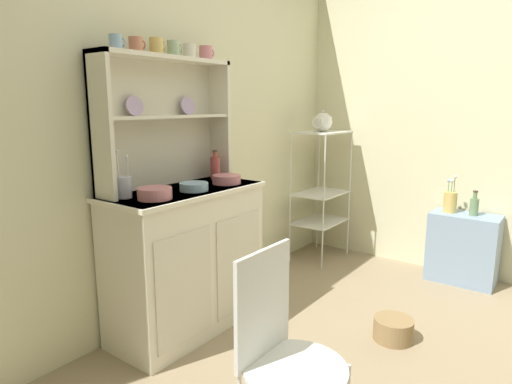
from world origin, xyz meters
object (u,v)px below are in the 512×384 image
at_px(hutch_shelf_unit, 163,113).
at_px(cup_sky_0, 116,42).
at_px(flower_vase, 450,201).
at_px(side_shelf_blue, 463,248).
at_px(wire_chair, 282,346).
at_px(jam_bottle, 215,167).
at_px(bowl_mixing_large, 155,193).
at_px(porcelain_teapot, 323,122).
at_px(oil_bottle, 474,206).
at_px(bakers_rack, 321,182).
at_px(floor_basket, 393,329).
at_px(hutch_cabinet, 187,258).
at_px(utensil_jar, 124,187).

distance_m(hutch_shelf_unit, cup_sky_0, 0.48).
bearing_deg(flower_vase, side_shelf_blue, -89.78).
distance_m(side_shelf_blue, wire_chair, 2.35).
relative_size(hutch_shelf_unit, jam_bottle, 4.74).
xyz_separation_m(bowl_mixing_large, porcelain_teapot, (1.86, 0.05, 0.30)).
height_order(side_shelf_blue, cup_sky_0, cup_sky_0).
bearing_deg(hutch_shelf_unit, oil_bottle, -37.88).
relative_size(hutch_shelf_unit, bakers_rack, 0.81).
height_order(hutch_shelf_unit, wire_chair, hutch_shelf_unit).
xyz_separation_m(wire_chair, floor_basket, (1.18, 0.00, -0.45)).
height_order(hutch_shelf_unit, bakers_rack, hutch_shelf_unit).
height_order(hutch_shelf_unit, side_shelf_blue, hutch_shelf_unit).
bearing_deg(hutch_shelf_unit, hutch_cabinet, -90.00).
height_order(floor_basket, flower_vase, flower_vase).
bearing_deg(flower_vase, bowl_mixing_large, 154.72).
xyz_separation_m(bowl_mixing_large, utensil_jar, (-0.08, 0.15, 0.03)).
distance_m(side_shelf_blue, floor_basket, 1.18).
height_order(wire_chair, oil_bottle, wire_chair).
distance_m(side_shelf_blue, jam_bottle, 1.99).
bearing_deg(bowl_mixing_large, oil_bottle, -29.00).
distance_m(wire_chair, utensil_jar, 1.22).
bearing_deg(oil_bottle, wire_chair, 176.27).
height_order(jam_bottle, oil_bottle, jam_bottle).
bearing_deg(jam_bottle, hutch_shelf_unit, 167.78).
distance_m(side_shelf_blue, utensil_jar, 2.53).
relative_size(utensil_jar, porcelain_teapot, 1.01).
height_order(side_shelf_blue, wire_chair, wire_chair).
relative_size(bakers_rack, oil_bottle, 5.95).
bearing_deg(cup_sky_0, hutch_cabinet, -20.91).
bearing_deg(flower_vase, wire_chair, -179.61).
distance_m(utensil_jar, flower_vase, 2.41).
distance_m(floor_basket, bowl_mixing_large, 1.55).
relative_size(hutch_cabinet, cup_sky_0, 12.36).
distance_m(wire_chair, cup_sky_0, 1.64).
relative_size(hutch_cabinet, porcelain_teapot, 3.93).
bearing_deg(side_shelf_blue, bowl_mixing_large, 152.04).
relative_size(hutch_cabinet, oil_bottle, 5.19).
xyz_separation_m(side_shelf_blue, flower_vase, (-0.00, 0.12, 0.35)).
xyz_separation_m(hutch_cabinet, side_shelf_blue, (1.76, -1.16, -0.18)).
distance_m(floor_basket, oil_bottle, 1.28).
bearing_deg(cup_sky_0, porcelain_teapot, -4.43).
distance_m(bakers_rack, flower_vase, 1.03).
bearing_deg(bowl_mixing_large, utensil_jar, 116.48).
bearing_deg(hutch_cabinet, bakers_rack, -0.90).
relative_size(porcelain_teapot, flower_vase, 0.86).
height_order(side_shelf_blue, utensil_jar, utensil_jar).
bearing_deg(bowl_mixing_large, jam_bottle, 14.03).
relative_size(utensil_jar, oil_bottle, 1.34).
xyz_separation_m(hutch_cabinet, bowl_mixing_large, (-0.28, -0.07, 0.45)).
distance_m(hutch_shelf_unit, jam_bottle, 0.51).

